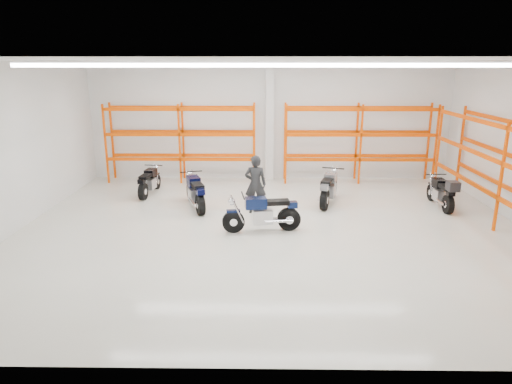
{
  "coord_description": "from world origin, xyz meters",
  "views": [
    {
      "loc": [
        -0.28,
        -11.87,
        4.41
      ],
      "look_at": [
        -0.46,
        0.5,
        0.94
      ],
      "focal_mm": 32.0,
      "sensor_mm": 36.0,
      "label": 1
    }
  ],
  "objects_px": {
    "motorcycle_back_d": "(442,193)",
    "standing_man": "(255,184)",
    "structural_column": "(270,122)",
    "motorcycle_main": "(265,214)",
    "motorcycle_back_c": "(329,189)",
    "motorcycle_back_b": "(195,193)",
    "motorcycle_back_a": "(149,182)"
  },
  "relations": [
    {
      "from": "motorcycle_back_a",
      "to": "structural_column",
      "type": "bearing_deg",
      "value": 29.68
    },
    {
      "from": "motorcycle_main",
      "to": "motorcycle_back_c",
      "type": "height_order",
      "value": "motorcycle_back_c"
    },
    {
      "from": "motorcycle_back_d",
      "to": "standing_man",
      "type": "height_order",
      "value": "standing_man"
    },
    {
      "from": "structural_column",
      "to": "motorcycle_back_d",
      "type": "bearing_deg",
      "value": -35.36
    },
    {
      "from": "motorcycle_main",
      "to": "motorcycle_back_a",
      "type": "relative_size",
      "value": 1.1
    },
    {
      "from": "motorcycle_main",
      "to": "motorcycle_back_c",
      "type": "distance_m",
      "value": 3.3
    },
    {
      "from": "motorcycle_back_a",
      "to": "standing_man",
      "type": "height_order",
      "value": "standing_man"
    },
    {
      "from": "motorcycle_back_a",
      "to": "motorcycle_back_c",
      "type": "height_order",
      "value": "motorcycle_back_c"
    },
    {
      "from": "standing_man",
      "to": "structural_column",
      "type": "xyz_separation_m",
      "value": [
        0.49,
        4.32,
        1.35
      ]
    },
    {
      "from": "motorcycle_main",
      "to": "motorcycle_back_b",
      "type": "distance_m",
      "value": 2.98
    },
    {
      "from": "motorcycle_back_a",
      "to": "motorcycle_back_c",
      "type": "relative_size",
      "value": 0.91
    },
    {
      "from": "motorcycle_back_c",
      "to": "motorcycle_back_a",
      "type": "bearing_deg",
      "value": 170.94
    },
    {
      "from": "motorcycle_back_a",
      "to": "motorcycle_back_c",
      "type": "distance_m",
      "value": 6.18
    },
    {
      "from": "motorcycle_back_a",
      "to": "structural_column",
      "type": "relative_size",
      "value": 0.44
    },
    {
      "from": "motorcycle_main",
      "to": "motorcycle_back_c",
      "type": "relative_size",
      "value": 1.0
    },
    {
      "from": "motorcycle_back_a",
      "to": "motorcycle_back_b",
      "type": "height_order",
      "value": "motorcycle_back_b"
    },
    {
      "from": "motorcycle_main",
      "to": "standing_man",
      "type": "bearing_deg",
      "value": 100.16
    },
    {
      "from": "motorcycle_main",
      "to": "structural_column",
      "type": "height_order",
      "value": "structural_column"
    },
    {
      "from": "motorcycle_back_a",
      "to": "motorcycle_back_b",
      "type": "bearing_deg",
      "value": -39.48
    },
    {
      "from": "motorcycle_main",
      "to": "motorcycle_back_a",
      "type": "bearing_deg",
      "value": 138.72
    },
    {
      "from": "standing_man",
      "to": "motorcycle_main",
      "type": "bearing_deg",
      "value": 104.27
    },
    {
      "from": "motorcycle_main",
      "to": "motorcycle_back_b",
      "type": "height_order",
      "value": "motorcycle_back_b"
    },
    {
      "from": "motorcycle_back_c",
      "to": "structural_column",
      "type": "relative_size",
      "value": 0.48
    },
    {
      "from": "motorcycle_back_b",
      "to": "motorcycle_back_d",
      "type": "height_order",
      "value": "motorcycle_back_b"
    },
    {
      "from": "motorcycle_back_a",
      "to": "motorcycle_back_d",
      "type": "relative_size",
      "value": 0.95
    },
    {
      "from": "motorcycle_back_d",
      "to": "standing_man",
      "type": "distance_m",
      "value": 5.91
    },
    {
      "from": "motorcycle_back_c",
      "to": "standing_man",
      "type": "relative_size",
      "value": 1.19
    },
    {
      "from": "motorcycle_back_c",
      "to": "motorcycle_back_d",
      "type": "height_order",
      "value": "motorcycle_back_c"
    },
    {
      "from": "motorcycle_back_b",
      "to": "standing_man",
      "type": "relative_size",
      "value": 1.18
    },
    {
      "from": "motorcycle_back_c",
      "to": "structural_column",
      "type": "distance_m",
      "value": 4.24
    },
    {
      "from": "motorcycle_back_b",
      "to": "motorcycle_back_d",
      "type": "bearing_deg",
      "value": 0.76
    },
    {
      "from": "motorcycle_back_a",
      "to": "motorcycle_back_b",
      "type": "distance_m",
      "value": 2.38
    }
  ]
}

